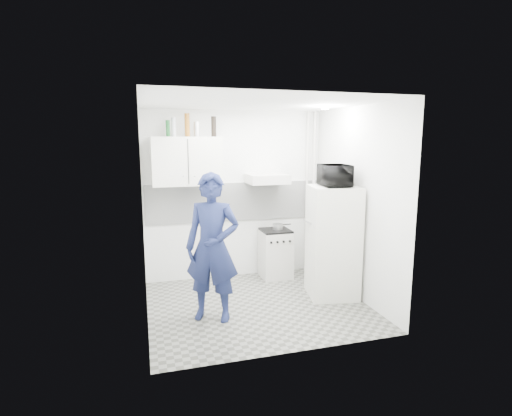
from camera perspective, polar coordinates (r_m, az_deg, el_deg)
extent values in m
plane|color=slate|center=(5.43, 0.18, -13.69)|extent=(2.80, 2.80, 0.00)
plane|color=white|center=(5.00, 0.20, 14.82)|extent=(2.80, 2.80, 0.00)
plane|color=white|center=(6.25, -3.03, 1.82)|extent=(2.80, 0.00, 2.80)
plane|color=white|center=(4.86, -15.87, -0.80)|extent=(0.00, 2.60, 2.60)
plane|color=white|center=(5.61, 14.06, 0.64)|extent=(0.00, 2.60, 2.60)
imported|color=#182049|center=(4.79, -6.25, -5.62)|extent=(0.77, 0.66, 1.79)
cube|color=beige|center=(6.37, 2.78, -6.59)|extent=(0.46, 0.46, 0.74)
cube|color=silver|center=(5.62, 10.90, -4.75)|extent=(0.75, 0.75, 1.54)
cube|color=black|center=(6.27, 2.81, -3.22)|extent=(0.44, 0.44, 0.03)
cylinder|color=silver|center=(6.29, 3.12, -2.66)|extent=(0.16, 0.16, 0.09)
imported|color=black|center=(5.46, 11.21, 4.58)|extent=(0.57, 0.43, 0.29)
cylinder|color=#144C1E|center=(5.87, -12.47, 11.04)|extent=(0.06, 0.06, 0.23)
cylinder|color=#B2B7BC|center=(5.88, -11.68, 11.24)|extent=(0.06, 0.06, 0.27)
cylinder|color=brown|center=(5.90, -9.80, 11.60)|extent=(0.07, 0.07, 0.33)
cylinder|color=silver|center=(5.91, -8.48, 11.06)|extent=(0.08, 0.08, 0.21)
cylinder|color=black|center=(5.95, -6.06, 11.48)|extent=(0.07, 0.07, 0.29)
cube|color=silver|center=(5.90, -9.85, 6.60)|extent=(1.00, 0.35, 0.70)
cube|color=beige|center=(6.10, 1.61, 4.19)|extent=(0.60, 0.50, 0.14)
cube|color=white|center=(6.25, -2.99, 0.90)|extent=(2.74, 0.03, 0.60)
cylinder|color=beige|center=(6.59, 8.21, 2.14)|extent=(0.05, 0.05, 2.60)
cylinder|color=beige|center=(6.54, 7.25, 2.11)|extent=(0.04, 0.04, 2.60)
cylinder|color=white|center=(5.55, 9.86, 13.86)|extent=(0.10, 0.10, 0.02)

